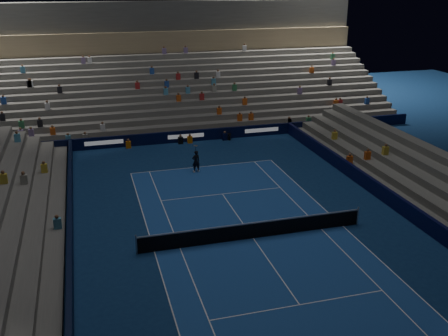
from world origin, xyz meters
TOP-DOWN VIEW (x-y plane):
  - ground at (0.00, 0.00)m, footprint 90.00×90.00m
  - court_surface at (0.00, 0.00)m, footprint 10.97×23.77m
  - sponsor_barrier_far at (0.00, 18.50)m, footprint 44.00×0.25m
  - sponsor_barrier_east at (9.70, 0.00)m, footprint 0.25×37.00m
  - sponsor_barrier_west at (-9.70, 0.00)m, footprint 0.25×37.00m
  - grandstand_main at (0.00, 27.90)m, footprint 44.00×15.20m
  - tennis_net at (0.00, 0.00)m, footprint 12.90×0.10m
  - tennis_player at (-0.76, 10.97)m, footprint 0.66×0.49m
  - broadcast_camera at (3.79, 18.06)m, footprint 0.55×0.91m

SIDE VIEW (x-z plane):
  - ground at x=0.00m, z-range 0.00..0.00m
  - court_surface at x=0.00m, z-range 0.00..0.01m
  - broadcast_camera at x=3.79m, z-range 0.01..0.54m
  - sponsor_barrier_far at x=0.00m, z-range 0.00..1.00m
  - sponsor_barrier_east at x=9.70m, z-range 0.00..1.00m
  - sponsor_barrier_west at x=-9.70m, z-range 0.00..1.00m
  - tennis_net at x=0.00m, z-range -0.05..1.05m
  - tennis_player at x=-0.76m, z-range 0.00..1.65m
  - grandstand_main at x=0.00m, z-range -2.22..8.98m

